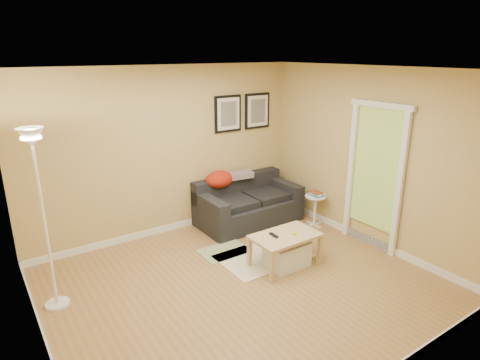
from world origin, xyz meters
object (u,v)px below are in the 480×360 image
(floor_lamp, at_px, (45,227))
(storage_bin, at_px, (287,254))
(coffee_table, at_px, (285,250))
(side_table, at_px, (315,211))
(sofa, at_px, (249,202))
(book_stack, at_px, (316,193))

(floor_lamp, bearing_deg, storage_bin, -16.18)
(coffee_table, height_order, side_table, side_table)
(sofa, height_order, storage_bin, sofa)
(side_table, xyz_separation_m, floor_lamp, (-4.02, 0.04, 0.72))
(sofa, bearing_deg, floor_lamp, -167.88)
(book_stack, bearing_deg, sofa, 122.51)
(storage_bin, height_order, side_table, side_table)
(coffee_table, relative_size, book_stack, 4.00)
(book_stack, relative_size, floor_lamp, 0.11)
(side_table, bearing_deg, coffee_table, -150.06)
(sofa, relative_size, coffee_table, 1.88)
(storage_bin, bearing_deg, coffee_table, 107.08)
(book_stack, bearing_deg, floor_lamp, 162.39)
(side_table, height_order, floor_lamp, floor_lamp)
(sofa, xyz_separation_m, floor_lamp, (-3.19, -0.69, 0.60))
(sofa, height_order, side_table, sofa)
(sofa, height_order, floor_lamp, floor_lamp)
(book_stack, bearing_deg, storage_bin, -165.99)
(sofa, xyz_separation_m, book_stack, (0.84, -0.72, 0.18))
(coffee_table, distance_m, floor_lamp, 2.96)
(storage_bin, xyz_separation_m, book_stack, (1.27, 0.77, 0.38))
(coffee_table, xyz_separation_m, side_table, (1.27, 0.73, 0.04))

